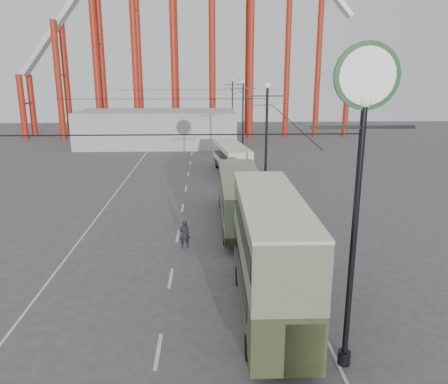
{
  "coord_description": "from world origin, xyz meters",
  "views": [
    {
      "loc": [
        0.83,
        -16.09,
        9.81
      ],
      "look_at": [
        1.9,
        9.39,
        3.0
      ],
      "focal_mm": 35.0,
      "sensor_mm": 36.0,
      "label": 1
    }
  ],
  "objects_px": {
    "double_decker_bus": "(270,250)",
    "lamp_post_near": "(362,142)",
    "single_decker_green": "(241,196)",
    "pedestrian": "(185,234)",
    "single_decker_cream": "(231,157)"
  },
  "relations": [
    {
      "from": "single_decker_cream",
      "to": "pedestrian",
      "type": "relative_size",
      "value": 5.77
    },
    {
      "from": "double_decker_bus",
      "to": "single_decker_cream",
      "type": "relative_size",
      "value": 0.99
    },
    {
      "from": "single_decker_green",
      "to": "pedestrian",
      "type": "distance_m",
      "value": 5.78
    },
    {
      "from": "lamp_post_near",
      "to": "single_decker_green",
      "type": "xyz_separation_m",
      "value": [
        -2.42,
        15.36,
        -5.98
      ]
    },
    {
      "from": "single_decker_cream",
      "to": "pedestrian",
      "type": "distance_m",
      "value": 20.66
    },
    {
      "from": "double_decker_bus",
      "to": "pedestrian",
      "type": "bearing_deg",
      "value": 117.85
    },
    {
      "from": "single_decker_cream",
      "to": "single_decker_green",
      "type": "bearing_deg",
      "value": -98.56
    },
    {
      "from": "double_decker_bus",
      "to": "lamp_post_near",
      "type": "bearing_deg",
      "value": -56.95
    },
    {
      "from": "lamp_post_near",
      "to": "single_decker_cream",
      "type": "bearing_deg",
      "value": 93.89
    },
    {
      "from": "lamp_post_near",
      "to": "pedestrian",
      "type": "xyz_separation_m",
      "value": [
        -6.07,
        10.99,
        -7.02
      ]
    },
    {
      "from": "pedestrian",
      "to": "single_decker_green",
      "type": "bearing_deg",
      "value": -143.91
    },
    {
      "from": "single_decker_cream",
      "to": "double_decker_bus",
      "type": "bearing_deg",
      "value": -97.63
    },
    {
      "from": "lamp_post_near",
      "to": "single_decker_green",
      "type": "relative_size",
      "value": 0.91
    },
    {
      "from": "double_decker_bus",
      "to": "single_decker_green",
      "type": "xyz_separation_m",
      "value": [
        -0.23,
        11.91,
        -1.01
      ]
    },
    {
      "from": "double_decker_bus",
      "to": "single_decker_green",
      "type": "distance_m",
      "value": 11.95
    }
  ]
}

